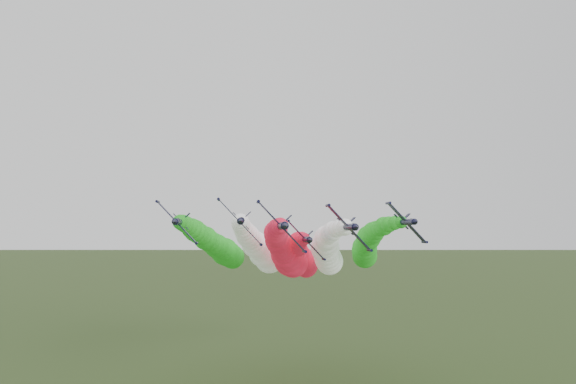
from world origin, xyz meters
name	(u,v)px	position (x,y,z in m)	size (l,w,h in m)	color
jet_lead	(287,254)	(1.99, 42.22, 34.59)	(15.99, 79.07, 16.92)	black
jet_inner_left	(260,249)	(-3.75, 49.66, 35.40)	(16.16, 79.24, 17.09)	black
jet_inner_right	(327,251)	(12.38, 47.18, 34.87)	(15.81, 78.89, 16.74)	black
jet_outer_left	(218,247)	(-14.31, 55.61, 35.80)	(15.47, 78.55, 16.40)	black
jet_outer_right	(367,246)	(24.86, 58.43, 35.78)	(15.75, 78.83, 16.68)	black
jet_trail	(301,257)	(7.70, 62.20, 32.69)	(15.69, 78.77, 16.62)	black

